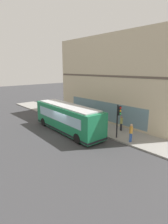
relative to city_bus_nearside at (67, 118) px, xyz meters
name	(u,v)px	position (x,y,z in m)	size (l,w,h in m)	color
ground	(65,134)	(-0.75, -0.46, -1.55)	(120.00, 120.00, 0.00)	#38383A
sidewalk_curb	(93,125)	(3.72, -0.46, -1.48)	(3.73, 40.00, 0.15)	gray
building_corner	(125,79)	(9.84, -0.46, 3.96)	(8.56, 17.86, 11.05)	beige
city_bus_nearside	(67,118)	(0.00, 0.00, 0.00)	(3.06, 10.16, 3.07)	#197247
traffic_light_near_corner	(119,115)	(2.33, -5.27, 0.97)	(0.32, 0.49, 3.40)	black
fire_hydrant	(99,120)	(4.72, -0.54, -1.04)	(0.35, 0.35, 0.74)	gold
pedestrian_walking_along_curb	(70,108)	(4.39, 5.27, -0.41)	(0.32, 0.32, 1.73)	silver
pedestrian_by_light_pole	(131,132)	(2.46, -6.71, -0.37)	(0.32, 0.32, 1.79)	#3359A5
pedestrian_near_building_entrance	(77,114)	(3.02, 1.98, -0.40)	(0.32, 0.32, 1.74)	black
pedestrian_near_hydrant	(121,122)	(4.43, -4.14, -0.43)	(0.32, 0.32, 1.69)	black
newspaper_vending_box	(100,127)	(2.57, -2.59, -0.95)	(0.44, 0.43, 0.90)	#197233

